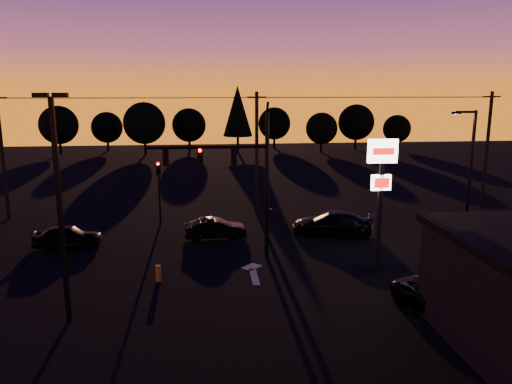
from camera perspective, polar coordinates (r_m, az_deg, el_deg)
The scene contains 25 objects.
ground at distance 24.43m, azimuth -1.13°, elevation -10.57°, with size 120.00×120.00×0.00m, color black.
lane_arrow at distance 26.01m, azimuth -0.33°, elevation -9.11°, with size 1.20×3.10×0.01m.
traffic_signal_mast at distance 26.90m, azimuth -2.11°, elevation 2.50°, with size 6.79×0.52×8.58m.
secondary_signal at distance 34.72m, azimuth -11.04°, elevation 0.97°, with size 0.30×0.31×4.35m.
parking_lot_light at distance 20.68m, azimuth -21.61°, elevation -0.30°, with size 1.25×0.30×9.14m.
pylon_sign at distance 25.95m, azimuth 14.13°, elevation 1.74°, with size 1.50×0.28×6.80m.
streetlight at distance 32.51m, azimuth 23.18°, elevation 2.27°, with size 1.55×0.35×8.00m.
utility_pole_0 at distance 39.40m, azimuth -27.00°, elevation 3.73°, with size 1.40×0.26×9.00m.
utility_pole_1 at distance 36.99m, azimuth 0.08°, elevation 4.58°, with size 1.40×0.26×9.00m.
utility_pole_2 at distance 42.81m, azimuth 24.88°, elevation 4.48°, with size 1.40×0.26×9.00m.
power_wires at distance 36.69m, azimuth 0.09°, elevation 10.74°, with size 36.00×1.22×0.07m.
bollard at distance 25.17m, azimuth -11.10°, elevation -9.11°, with size 0.27×0.27×0.81m, color orange.
tree_0 at distance 75.40m, azimuth -21.63°, elevation 7.13°, with size 5.36×5.36×6.74m.
tree_1 at distance 77.01m, azimuth -16.67°, elevation 7.08°, with size 4.54×4.54×5.71m.
tree_2 at distance 71.12m, azimuth -12.65°, elevation 7.68°, with size 5.77×5.78×7.26m.
tree_3 at distance 74.72m, azimuth -7.67°, elevation 7.58°, with size 4.95×4.95×6.22m.
tree_4 at distance 71.73m, azimuth -2.11°, elevation 9.24°, with size 4.18×4.18×9.50m.
tree_5 at distance 77.45m, azimuth 2.12°, elevation 7.83°, with size 4.95×4.95×6.22m.
tree_6 at distance 72.71m, azimuth 7.51°, elevation 7.22°, with size 4.54×4.54×5.71m.
tree_7 at distance 77.14m, azimuth 11.38°, elevation 7.82°, with size 5.36×5.36×6.74m.
tree_8 at distance 78.27m, azimuth 15.80°, elevation 6.97°, with size 4.12×4.12×5.19m.
car_left at distance 31.66m, azimuth -20.74°, elevation -4.76°, with size 1.58×3.92×1.34m, color black.
car_mid at distance 31.43m, azimuth -4.69°, elevation -4.18°, with size 1.35×3.86×1.27m, color black.
car_right at distance 32.41m, azimuth 8.70°, elevation -3.57°, with size 2.10×5.16×1.50m, color black.
suv_parked at distance 22.68m, azimuth 20.65°, elevation -11.47°, with size 2.12×4.59×1.28m, color black.
Camera 1 is at (-1.89, -22.48, 9.38)m, focal length 35.00 mm.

